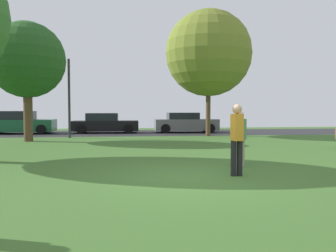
% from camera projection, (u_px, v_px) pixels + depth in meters
% --- Properties ---
extents(ground_plane, '(44.00, 44.00, 0.00)m').
position_uv_depth(ground_plane, '(190.00, 178.00, 8.21)').
color(ground_plane, '#3D6628').
extents(road_strip, '(44.00, 6.40, 0.01)m').
position_uv_depth(road_strip, '(147.00, 133.00, 24.07)').
color(road_strip, '#28282B').
rests_on(road_strip, ground_plane).
extents(maple_tree_far, '(3.85, 3.85, 6.07)m').
position_uv_depth(maple_tree_far, '(27.00, 60.00, 17.45)').
color(maple_tree_far, brown).
rests_on(maple_tree_far, ground_plane).
extents(oak_tree_center, '(5.26, 5.26, 7.69)m').
position_uv_depth(oak_tree_center, '(208.00, 53.00, 20.99)').
color(oak_tree_center, brown).
rests_on(oak_tree_center, ground_plane).
extents(person_catcher, '(0.30, 0.37, 1.58)m').
position_uv_depth(person_catcher, '(240.00, 136.00, 9.78)').
color(person_catcher, gray).
rests_on(person_catcher, ground_plane).
extents(person_walking, '(0.30, 0.34, 1.76)m').
position_uv_depth(person_walking, '(237.00, 136.00, 8.43)').
color(person_walking, black).
rests_on(person_walking, ground_plane).
extents(frisbee_disc, '(0.27, 0.27, 0.03)m').
position_uv_depth(frisbee_disc, '(236.00, 159.00, 11.22)').
color(frisbee_disc, yellow).
rests_on(frisbee_disc, ground_plane).
extents(parked_car_green, '(4.39, 2.12, 1.52)m').
position_uv_depth(parked_car_green, '(20.00, 123.00, 23.18)').
color(parked_car_green, '#195633').
rests_on(parked_car_green, ground_plane).
extents(parked_car_black, '(4.48, 2.08, 1.38)m').
position_uv_depth(parked_car_black, '(105.00, 124.00, 23.95)').
color(parked_car_black, black).
rests_on(parked_car_black, ground_plane).
extents(parked_car_grey, '(4.46, 2.05, 1.40)m').
position_uv_depth(parked_car_grey, '(185.00, 123.00, 24.48)').
color(parked_car_grey, slate).
rests_on(parked_car_grey, ground_plane).
extents(street_lamp_post, '(0.14, 0.14, 4.50)m').
position_uv_depth(street_lamp_post, '(69.00, 99.00, 19.62)').
color(street_lamp_post, '#2D2D33').
rests_on(street_lamp_post, ground_plane).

